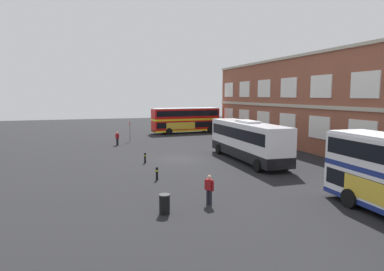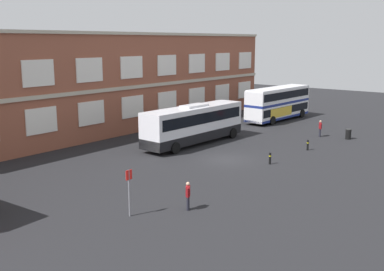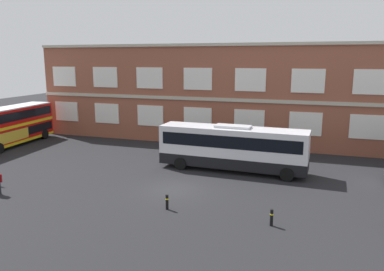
# 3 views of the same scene
# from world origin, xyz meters

# --- Properties ---
(ground_plane) EXTENTS (120.00, 120.00, 0.00)m
(ground_plane) POSITION_xyz_m (0.00, 2.00, 0.00)
(ground_plane) COLOR black
(brick_terminal_building) EXTENTS (49.33, 8.19, 10.60)m
(brick_terminal_building) POSITION_xyz_m (2.72, 17.98, 5.15)
(brick_terminal_building) COLOR brown
(brick_terminal_building) RESTS_ON ground
(double_decker_middle) EXTENTS (11.11, 3.26, 4.07)m
(double_decker_middle) POSITION_xyz_m (19.89, 5.98, 2.15)
(double_decker_middle) COLOR silver
(double_decker_middle) RESTS_ON ground
(touring_coach) EXTENTS (12.07, 3.15, 3.80)m
(touring_coach) POSITION_xyz_m (2.88, 5.77, 1.91)
(touring_coach) COLOR silver
(touring_coach) RESTS_ON ground
(waiting_passenger) EXTENTS (0.59, 0.42, 1.70)m
(waiting_passenger) POSITION_xyz_m (13.65, -2.26, 0.93)
(waiting_passenger) COLOR black
(waiting_passenger) RESTS_ON ground
(second_passenger) EXTENTS (0.58, 0.44, 1.70)m
(second_passenger) POSITION_xyz_m (-10.98, -4.79, 0.93)
(second_passenger) COLOR black
(second_passenger) RESTS_ON ground
(bus_stand_flag) EXTENTS (0.44, 0.10, 2.70)m
(bus_stand_flag) POSITION_xyz_m (-13.79, -2.85, 1.64)
(bus_stand_flag) COLOR slate
(bus_stand_flag) RESTS_ON ground
(station_litter_bin) EXTENTS (0.60, 0.60, 1.03)m
(station_litter_bin) POSITION_xyz_m (14.27, -4.98, 0.52)
(station_litter_bin) COLOR black
(station_litter_bin) RESTS_ON ground
(safety_bollard_west) EXTENTS (0.19, 0.19, 0.95)m
(safety_bollard_west) POSITION_xyz_m (7.28, -3.85, 0.49)
(safety_bollard_west) COLOR black
(safety_bollard_west) RESTS_ON ground
(safety_bollard_east) EXTENTS (0.19, 0.19, 0.95)m
(safety_bollard_east) POSITION_xyz_m (0.93, -3.55, 0.49)
(safety_bollard_east) COLOR black
(safety_bollard_east) RESTS_ON ground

